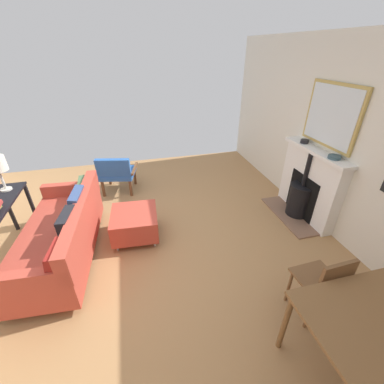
{
  "coord_description": "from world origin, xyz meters",
  "views": [
    {
      "loc": [
        -0.15,
        2.85,
        2.46
      ],
      "look_at": [
        -0.83,
        0.16,
        0.85
      ],
      "focal_mm": 23.47,
      "sensor_mm": 36.0,
      "label": 1
    }
  ],
  "objects": [
    {
      "name": "armchair_accent",
      "position": [
        0.17,
        -1.6,
        0.44
      ],
      "size": [
        0.78,
        0.7,
        0.77
      ],
      "color": "brown",
      "rests_on": "ground"
    },
    {
      "name": "ottoman",
      "position": [
        -0.06,
        -0.18,
        0.25
      ],
      "size": [
        0.68,
        0.7,
        0.42
      ],
      "color": "#B2B2B7",
      "rests_on": "ground"
    },
    {
      "name": "dining_table",
      "position": [
        -1.77,
        2.12,
        0.64
      ],
      "size": [
        1.11,
        0.81,
        0.73
      ],
      "color": "brown",
      "rests_on": "ground"
    },
    {
      "name": "dining_chair_near_fireplace",
      "position": [
        -1.78,
        1.57,
        0.51
      ],
      "size": [
        0.42,
        0.42,
        0.84
      ],
      "color": "brown",
      "rests_on": "ground"
    },
    {
      "name": "mantel_bowl_near",
      "position": [
        -2.78,
        -0.38,
        1.18
      ],
      "size": [
        0.13,
        0.13,
        0.06
      ],
      "color": "black",
      "rests_on": "fireplace"
    },
    {
      "name": "fireplace",
      "position": [
        -2.77,
        -0.08,
        0.5
      ],
      "size": [
        0.54,
        1.29,
        1.15
      ],
      "color": "brown",
      "rests_on": "ground"
    },
    {
      "name": "sofa",
      "position": [
        0.85,
        0.01,
        0.36
      ],
      "size": [
        0.97,
        1.95,
        0.85
      ],
      "color": "#B2B2B7",
      "rests_on": "ground"
    },
    {
      "name": "mirror_over_mantel",
      "position": [
        -2.87,
        -0.08,
        1.63
      ],
      "size": [
        0.04,
        0.97,
        0.85
      ],
      "color": "tan"
    },
    {
      "name": "wall_left",
      "position": [
        -2.96,
        0.0,
        1.33
      ],
      "size": [
        0.12,
        6.19,
        2.66
      ],
      "primitive_type": "cube",
      "color": "silver",
      "rests_on": "ground"
    },
    {
      "name": "mantel_bowl_far",
      "position": [
        -2.78,
        0.27,
        1.17
      ],
      "size": [
        0.17,
        0.17,
        0.04
      ],
      "color": "#334C56",
      "rests_on": "fireplace"
    },
    {
      "name": "ground_plane",
      "position": [
        0.0,
        0.0,
        -0.0
      ],
      "size": [
        5.92,
        6.19,
        0.01
      ],
      "primitive_type": "cube",
      "color": "#A87A4C"
    }
  ]
}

